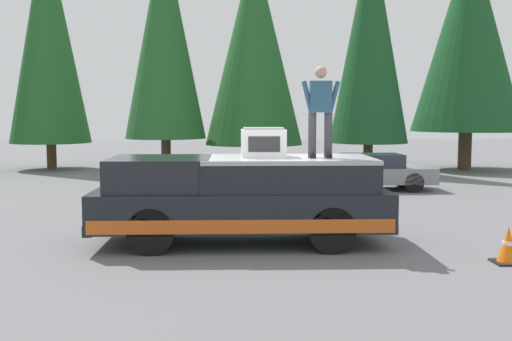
{
  "coord_description": "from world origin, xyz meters",
  "views": [
    {
      "loc": [
        -11.38,
        0.79,
        2.49
      ],
      "look_at": [
        0.51,
        0.37,
        1.35
      ],
      "focal_mm": 42.53,
      "sensor_mm": 36.0,
      "label": 1
    }
  ],
  "objects_px": {
    "compressor_unit": "(263,142)",
    "traffic_cone": "(508,246)",
    "pickup_truck": "(242,198)",
    "person_on_truck_bed": "(320,109)",
    "parked_car_grey": "(369,172)"
  },
  "relations": [
    {
      "from": "pickup_truck",
      "to": "parked_car_grey",
      "type": "distance_m",
      "value": 8.97
    },
    {
      "from": "compressor_unit",
      "to": "traffic_cone",
      "type": "bearing_deg",
      "value": -113.97
    },
    {
      "from": "parked_car_grey",
      "to": "traffic_cone",
      "type": "xyz_separation_m",
      "value": [
        -9.61,
        -0.18,
        -0.29
      ]
    },
    {
      "from": "compressor_unit",
      "to": "person_on_truck_bed",
      "type": "height_order",
      "value": "person_on_truck_bed"
    },
    {
      "from": "parked_car_grey",
      "to": "traffic_cone",
      "type": "bearing_deg",
      "value": -178.93
    },
    {
      "from": "pickup_truck",
      "to": "parked_car_grey",
      "type": "height_order",
      "value": "pickup_truck"
    },
    {
      "from": "person_on_truck_bed",
      "to": "traffic_cone",
      "type": "relative_size",
      "value": 2.73
    },
    {
      "from": "compressor_unit",
      "to": "person_on_truck_bed",
      "type": "bearing_deg",
      "value": -104.11
    },
    {
      "from": "pickup_truck",
      "to": "person_on_truck_bed",
      "type": "height_order",
      "value": "person_on_truck_bed"
    },
    {
      "from": "person_on_truck_bed",
      "to": "traffic_cone",
      "type": "distance_m",
      "value": 3.99
    },
    {
      "from": "person_on_truck_bed",
      "to": "parked_car_grey",
      "type": "bearing_deg",
      "value": -18.74
    },
    {
      "from": "pickup_truck",
      "to": "traffic_cone",
      "type": "bearing_deg",
      "value": -111.05
    },
    {
      "from": "pickup_truck",
      "to": "person_on_truck_bed",
      "type": "bearing_deg",
      "value": -97.24
    },
    {
      "from": "compressor_unit",
      "to": "traffic_cone",
      "type": "height_order",
      "value": "compressor_unit"
    },
    {
      "from": "traffic_cone",
      "to": "pickup_truck",
      "type": "bearing_deg",
      "value": 68.95
    }
  ]
}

